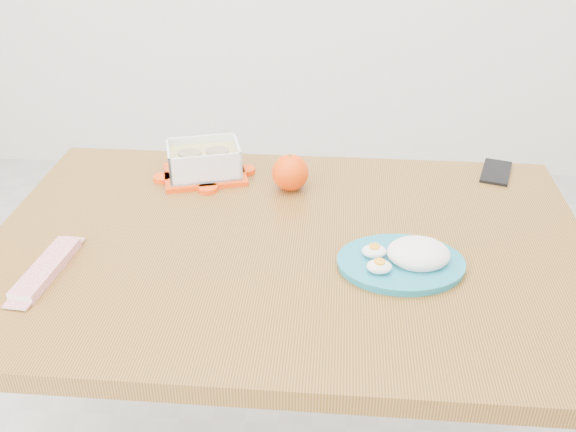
# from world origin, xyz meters

# --- Properties ---
(dining_table) EXTENTS (1.23, 0.83, 0.75)m
(dining_table) POSITION_xyz_m (0.04, -0.09, 0.65)
(dining_table) COLOR #926129
(dining_table) RESTS_ON ground
(food_container) EXTENTS (0.22, 0.19, 0.08)m
(food_container) POSITION_xyz_m (-0.18, 0.18, 0.79)
(food_container) COLOR #FF4107
(food_container) RESTS_ON dining_table
(orange_fruit) EXTENTS (0.08, 0.08, 0.08)m
(orange_fruit) POSITION_xyz_m (0.03, 0.13, 0.79)
(orange_fruit) COLOR #F04D04
(orange_fruit) RESTS_ON dining_table
(rice_plate) EXTENTS (0.25, 0.25, 0.06)m
(rice_plate) POSITION_xyz_m (0.27, -0.17, 0.77)
(rice_plate) COLOR teal
(rice_plate) RESTS_ON dining_table
(candy_bar) EXTENTS (0.07, 0.20, 0.02)m
(candy_bar) POSITION_xyz_m (-0.40, -0.23, 0.76)
(candy_bar) COLOR red
(candy_bar) RESTS_ON dining_table
(smartphone) EXTENTS (0.10, 0.14, 0.01)m
(smartphone) POSITION_xyz_m (0.52, 0.24, 0.75)
(smartphone) COLOR black
(smartphone) RESTS_ON dining_table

